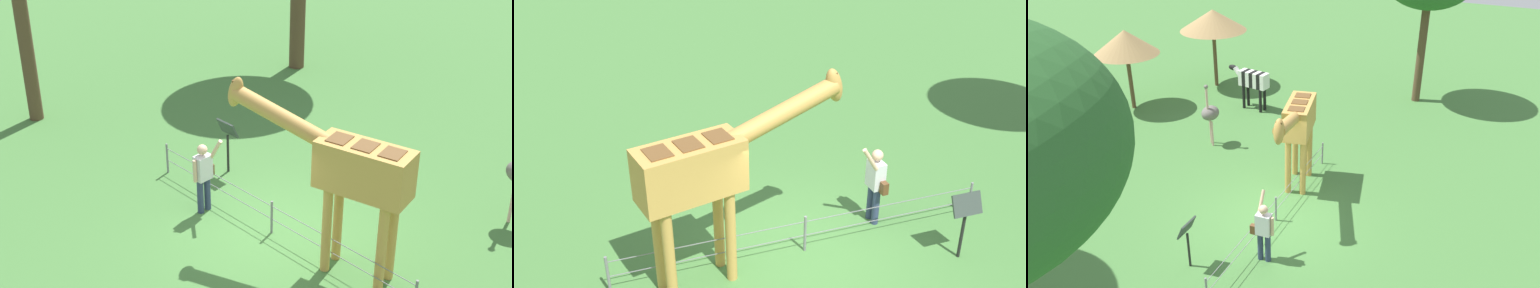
# 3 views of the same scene
# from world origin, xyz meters

# --- Properties ---
(ground_plane) EXTENTS (60.00, 60.00, 0.00)m
(ground_plane) POSITION_xyz_m (0.00, 0.00, 0.00)
(ground_plane) COLOR #427538
(giraffe) EXTENTS (3.80, 1.30, 3.39)m
(giraffe) POSITION_xyz_m (-1.74, -0.06, 2.13)
(giraffe) COLOR #C69347
(giraffe) RESTS_ON ground_plane
(visitor) EXTENTS (0.55, 0.58, 1.77)m
(visitor) POSITION_xyz_m (1.60, 0.52, 0.90)
(visitor) COLOR navy
(visitor) RESTS_ON ground_plane
(info_sign) EXTENTS (0.56, 0.21, 1.32)m
(info_sign) POSITION_xyz_m (2.56, -0.99, 0.95)
(info_sign) COLOR black
(info_sign) RESTS_ON ground_plane
(wire_fence) EXTENTS (7.05, 0.05, 0.75)m
(wire_fence) POSITION_xyz_m (0.00, 0.08, 0.40)
(wire_fence) COLOR slate
(wire_fence) RESTS_ON ground_plane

